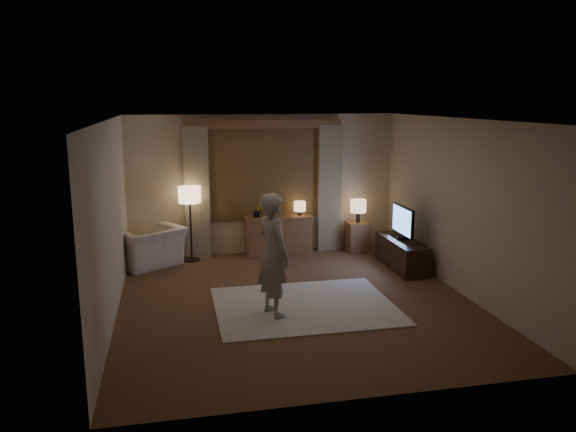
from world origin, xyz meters
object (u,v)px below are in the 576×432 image
object	(u,v)px
tv_stand	(402,254)
side_table	(357,237)
person	(273,255)
sideboard	(279,236)
armchair	(149,247)

from	to	relation	value
tv_stand	side_table	bearing A→B (deg)	107.75
tv_stand	person	xyz separation A→B (m)	(-2.56, -1.69, 0.60)
side_table	person	xyz separation A→B (m)	(-2.17, -2.90, 0.57)
tv_stand	person	bearing A→B (deg)	-146.60
sideboard	person	world-z (taller)	person
tv_stand	person	size ratio (longest dim) A/B	0.84
person	sideboard	bearing A→B (deg)	-31.28
armchair	tv_stand	bearing A→B (deg)	132.40
tv_stand	armchair	bearing A→B (deg)	166.51
armchair	tv_stand	distance (m)	4.40
armchair	person	distance (m)	3.25
sideboard	side_table	distance (m)	1.53
tv_stand	person	distance (m)	3.13
sideboard	tv_stand	size ratio (longest dim) A/B	0.86
sideboard	side_table	size ratio (longest dim) A/B	2.14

